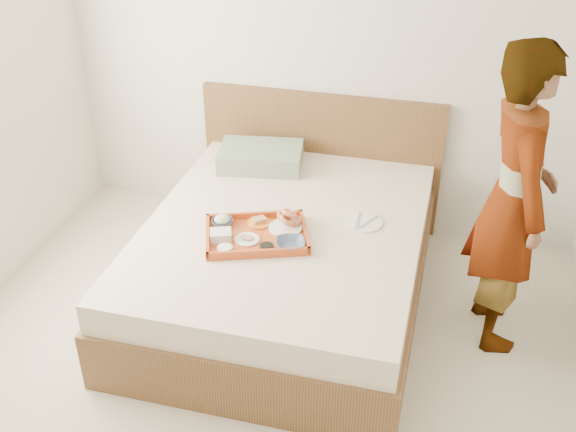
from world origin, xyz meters
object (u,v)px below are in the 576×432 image
Objects in this scene: bed at (284,262)px; dinner_plate at (363,222)px; tray at (257,234)px; person at (513,200)px.

dinner_plate reaches higher than bed.
person reaches higher than tray.
bed is at bearing 78.09° from person.
dinner_plate is 0.84m from person.
tray is at bearing -150.88° from dinner_plate.
person is (0.78, -0.09, 0.31)m from dinner_plate.
person is at bearing 1.36° from bed.
tray is 0.33× the size of person.
person is at bearing -11.10° from tray.
dinner_plate is (0.54, 0.30, -0.02)m from tray.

